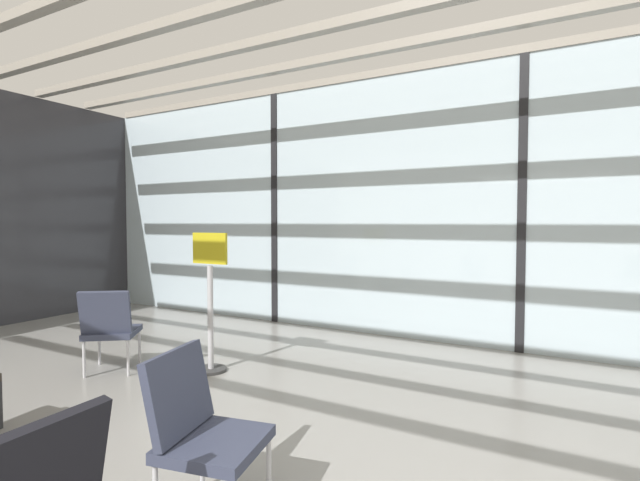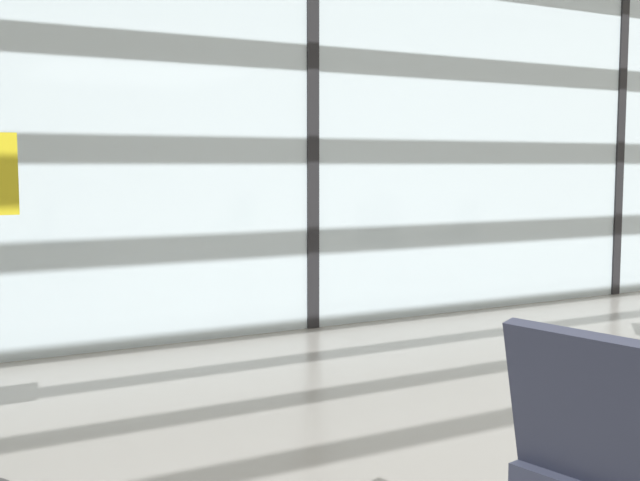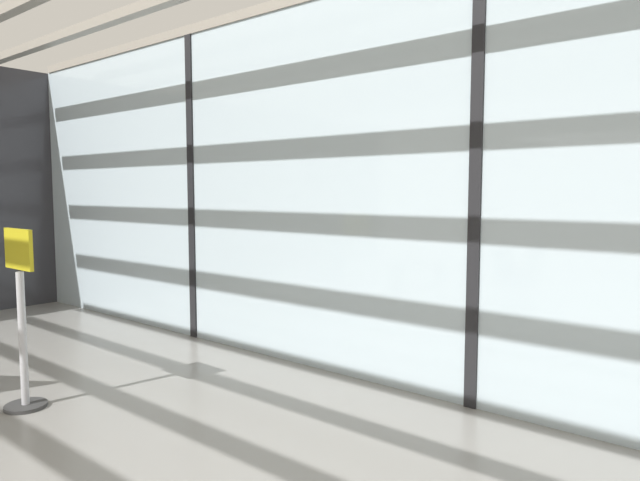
% 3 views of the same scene
% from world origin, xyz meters
% --- Properties ---
extents(glass_curtain_wall, '(14.00, 0.08, 3.51)m').
position_xyz_m(glass_curtain_wall, '(0.00, 5.20, 1.75)').
color(glass_curtain_wall, silver).
rests_on(glass_curtain_wall, ground).
extents(window_mullion_1, '(0.10, 0.12, 3.51)m').
position_xyz_m(window_mullion_1, '(0.00, 5.20, 1.75)').
color(window_mullion_1, black).
rests_on(window_mullion_1, ground).
extents(window_mullion_2, '(0.10, 0.12, 3.51)m').
position_xyz_m(window_mullion_2, '(3.50, 5.20, 1.75)').
color(window_mullion_2, black).
rests_on(window_mullion_2, ground).
extents(parked_airplane, '(12.30, 4.47, 4.47)m').
position_xyz_m(parked_airplane, '(0.08, 9.56, 2.24)').
color(parked_airplane, silver).
rests_on(parked_airplane, ground).
extents(lounge_chair_1, '(0.61, 0.57, 0.87)m').
position_xyz_m(lounge_chair_1, '(-1.22, 1.11, 0.49)').
color(lounge_chair_1, '#33384C').
rests_on(lounge_chair_1, ground).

